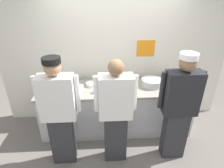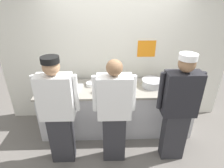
# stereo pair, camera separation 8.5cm
# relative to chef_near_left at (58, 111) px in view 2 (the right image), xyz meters

# --- Properties ---
(ground_plane) EXTENTS (9.00, 9.00, 0.00)m
(ground_plane) POSITION_rel_chef_near_left_xyz_m (0.88, 0.33, -0.94)
(ground_plane) COLOR slate
(wall_back) EXTENTS (4.37, 0.11, 2.62)m
(wall_back) POSITION_rel_chef_near_left_xyz_m (0.88, 1.22, 0.38)
(wall_back) COLOR silver
(wall_back) RESTS_ON ground
(prep_counter) EXTENTS (2.79, 0.75, 0.91)m
(prep_counter) POSITION_rel_chef_near_left_xyz_m (0.88, 0.72, -0.48)
(prep_counter) COLOR silver
(prep_counter) RESTS_ON ground
(chef_near_left) EXTENTS (0.63, 0.24, 1.74)m
(chef_near_left) POSITION_rel_chef_near_left_xyz_m (0.00, 0.00, 0.00)
(chef_near_left) COLOR #2D2D33
(chef_near_left) RESTS_ON ground
(chef_center) EXTENTS (0.62, 0.24, 1.70)m
(chef_center) POSITION_rel_chef_near_left_xyz_m (0.81, 0.00, -0.04)
(chef_center) COLOR #2D2D33
(chef_center) RESTS_ON ground
(chef_far_right) EXTENTS (0.63, 0.24, 1.77)m
(chef_far_right) POSITION_rel_chef_near_left_xyz_m (1.75, 0.00, 0.01)
(chef_far_right) COLOR #2D2D33
(chef_far_right) RESTS_ON ground
(plate_stack_front) EXTENTS (0.20, 0.20, 0.08)m
(plate_stack_front) POSITION_rel_chef_near_left_xyz_m (0.85, 0.78, 0.02)
(plate_stack_front) COLOR white
(plate_stack_front) RESTS_ON prep_counter
(plate_stack_rear) EXTENTS (0.20, 0.20, 0.06)m
(plate_stack_rear) POSITION_rel_chef_near_left_xyz_m (0.43, 0.83, 0.00)
(plate_stack_rear) COLOR white
(plate_stack_rear) RESTS_ON prep_counter
(mixing_bowl_steel) EXTENTS (0.37, 0.37, 0.13)m
(mixing_bowl_steel) POSITION_rel_chef_near_left_xyz_m (1.53, 0.76, 0.04)
(mixing_bowl_steel) COLOR #B7BABF
(mixing_bowl_steel) RESTS_ON prep_counter
(sheet_tray) EXTENTS (0.56, 0.39, 0.02)m
(sheet_tray) POSITION_rel_chef_near_left_xyz_m (-0.00, 0.72, -0.01)
(sheet_tray) COLOR #B7BABF
(sheet_tray) RESTS_ON prep_counter
(squeeze_bottle_primary) EXTENTS (0.06, 0.06, 0.19)m
(squeeze_bottle_primary) POSITION_rel_chef_near_left_xyz_m (1.21, 0.84, 0.06)
(squeeze_bottle_primary) COLOR #E5E066
(squeeze_bottle_primary) RESTS_ON prep_counter
(ramekin_orange_sauce) EXTENTS (0.09, 0.09, 0.04)m
(ramekin_orange_sauce) POSITION_rel_chef_near_left_xyz_m (1.81, 0.85, -0.01)
(ramekin_orange_sauce) COLOR white
(ramekin_orange_sauce) RESTS_ON prep_counter
(ramekin_green_sauce) EXTENTS (0.09, 0.09, 0.05)m
(ramekin_green_sauce) POSITION_rel_chef_near_left_xyz_m (1.87, 0.72, 0.00)
(ramekin_green_sauce) COLOR white
(ramekin_green_sauce) RESTS_ON prep_counter
(deli_cup) EXTENTS (0.09, 0.09, 0.10)m
(deli_cup) POSITION_rel_chef_near_left_xyz_m (0.54, 0.56, 0.03)
(deli_cup) COLOR white
(deli_cup) RESTS_ON prep_counter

